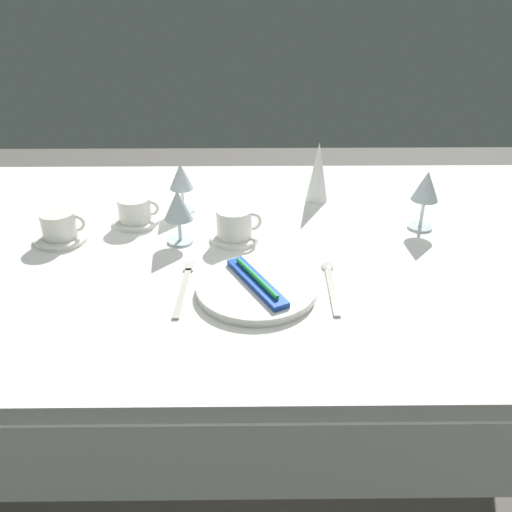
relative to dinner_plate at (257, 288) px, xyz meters
name	(u,v)px	position (x,y,z in m)	size (l,w,h in m)	color
ground_plane	(259,454)	(0.01, 0.22, -0.75)	(6.00, 6.00, 0.00)	slate
dining_table	(260,272)	(0.01, 0.22, -0.09)	(1.80, 1.11, 0.74)	white
dinner_plate	(257,288)	(0.00, 0.00, 0.00)	(0.25, 0.25, 0.02)	white
toothbrush_package	(257,282)	(0.00, 0.00, 0.02)	(0.13, 0.20, 0.02)	blue
fork_outer	(184,285)	(-0.15, 0.02, -0.01)	(0.03, 0.22, 0.00)	beige
spoon_soup	(330,281)	(0.16, 0.04, -0.01)	(0.03, 0.22, 0.01)	beige
saucer_left	(136,221)	(-0.31, 0.34, 0.00)	(0.12, 0.12, 0.01)	white
coffee_cup_left	(135,209)	(-0.31, 0.34, 0.03)	(0.11, 0.08, 0.06)	white
saucer_right	(234,237)	(-0.05, 0.24, 0.00)	(0.12, 0.12, 0.01)	white
coffee_cup_right	(235,223)	(-0.05, 0.24, 0.04)	(0.11, 0.09, 0.07)	white
saucer_far	(62,238)	(-0.48, 0.24, 0.00)	(0.13, 0.13, 0.01)	white
coffee_cup_far	(60,224)	(-0.48, 0.24, 0.03)	(0.11, 0.08, 0.06)	white
wine_glass_centre	(178,207)	(-0.18, 0.23, 0.08)	(0.07, 0.07, 0.14)	silver
wine_glass_left	(181,179)	(-0.20, 0.42, 0.08)	(0.07, 0.07, 0.14)	silver
wine_glass_right	(426,189)	(0.43, 0.30, 0.10)	(0.07, 0.07, 0.15)	silver
napkin_folded	(318,172)	(0.18, 0.48, 0.08)	(0.06, 0.06, 0.17)	white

